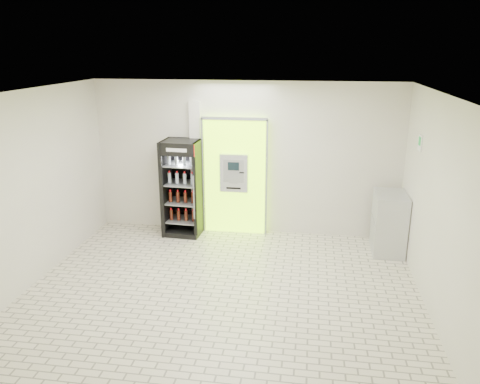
# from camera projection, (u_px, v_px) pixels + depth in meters

# --- Properties ---
(ground) EXTENTS (6.00, 6.00, 0.00)m
(ground) POSITION_uv_depth(u_px,v_px,m) (223.00, 290.00, 7.24)
(ground) COLOR beige
(ground) RESTS_ON ground
(room_shell) EXTENTS (6.00, 6.00, 6.00)m
(room_shell) POSITION_uv_depth(u_px,v_px,m) (221.00, 175.00, 6.69)
(room_shell) COLOR silver
(room_shell) RESTS_ON ground
(atm_assembly) EXTENTS (1.30, 0.24, 2.33)m
(atm_assembly) POSITION_uv_depth(u_px,v_px,m) (235.00, 176.00, 9.20)
(atm_assembly) COLOR #A4FF0D
(atm_assembly) RESTS_ON ground
(pillar) EXTENTS (0.22, 0.11, 2.60)m
(pillar) POSITION_uv_depth(u_px,v_px,m) (196.00, 167.00, 9.31)
(pillar) COLOR silver
(pillar) RESTS_ON ground
(beverage_cooler) EXTENTS (0.75, 0.70, 1.89)m
(beverage_cooler) POSITION_uv_depth(u_px,v_px,m) (183.00, 190.00, 9.20)
(beverage_cooler) COLOR black
(beverage_cooler) RESTS_ON ground
(steel_cabinet) EXTENTS (0.57, 0.84, 1.10)m
(steel_cabinet) POSITION_uv_depth(u_px,v_px,m) (389.00, 223.00, 8.46)
(steel_cabinet) COLOR #B7BAC0
(steel_cabinet) RESTS_ON ground
(exit_sign) EXTENTS (0.02, 0.22, 0.26)m
(exit_sign) POSITION_uv_depth(u_px,v_px,m) (420.00, 143.00, 7.50)
(exit_sign) COLOR white
(exit_sign) RESTS_ON room_shell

